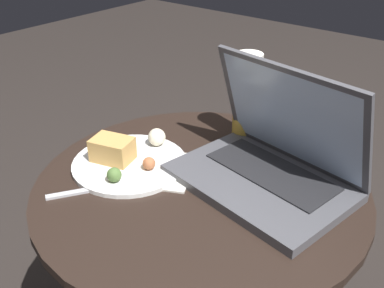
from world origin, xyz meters
TOP-DOWN VIEW (x-y plane):
  - table at (0.00, 0.00)m, footprint 0.63×0.63m
  - napkin at (-0.12, -0.03)m, footprint 0.24×0.21m
  - laptop at (0.10, 0.08)m, footprint 0.35×0.27m
  - beer_glass at (-0.03, 0.20)m, footprint 0.06×0.06m
  - snack_plate at (-0.15, -0.04)m, footprint 0.23×0.23m
  - fork at (-0.12, -0.12)m, footprint 0.12×0.18m

SIDE VIEW (x-z plane):
  - table at x=0.00m, z-range 0.11..0.63m
  - napkin at x=-0.12m, z-range 0.52..0.52m
  - fork at x=-0.12m, z-range 0.52..0.52m
  - snack_plate at x=-0.15m, z-range 0.50..0.56m
  - laptop at x=0.10m, z-range 0.45..0.68m
  - beer_glass at x=-0.03m, z-range 0.52..0.71m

